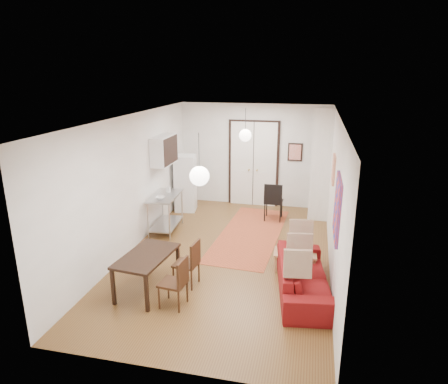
% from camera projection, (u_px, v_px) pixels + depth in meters
% --- Properties ---
extents(floor, '(7.00, 7.00, 0.00)m').
position_uv_depth(floor, '(228.00, 255.00, 8.48)').
color(floor, brown).
rests_on(floor, ground).
extents(ceiling, '(4.20, 7.00, 0.02)m').
position_uv_depth(ceiling, '(228.00, 117.00, 7.64)').
color(ceiling, white).
rests_on(ceiling, wall_back).
extents(wall_back, '(4.20, 0.02, 2.90)m').
position_uv_depth(wall_back, '(254.00, 155.00, 11.32)').
color(wall_back, white).
rests_on(wall_back, floor).
extents(wall_front, '(4.20, 0.02, 2.90)m').
position_uv_depth(wall_front, '(166.00, 271.00, 4.80)').
color(wall_front, white).
rests_on(wall_front, floor).
extents(wall_left, '(0.02, 7.00, 2.90)m').
position_uv_depth(wall_left, '(132.00, 184.00, 8.50)').
color(wall_left, white).
rests_on(wall_left, floor).
extents(wall_right, '(0.02, 7.00, 2.90)m').
position_uv_depth(wall_right, '(335.00, 197.00, 7.61)').
color(wall_right, white).
rests_on(wall_right, floor).
extents(double_doors, '(1.44, 0.06, 2.50)m').
position_uv_depth(double_doors, '(253.00, 164.00, 11.35)').
color(double_doors, white).
rests_on(double_doors, wall_back).
extents(stub_partition, '(0.50, 0.10, 2.90)m').
position_uv_depth(stub_partition, '(321.00, 166.00, 10.05)').
color(stub_partition, white).
rests_on(stub_partition, floor).
extents(wall_cabinet, '(0.35, 1.00, 0.70)m').
position_uv_depth(wall_cabinet, '(164.00, 150.00, 9.73)').
color(wall_cabinet, white).
rests_on(wall_cabinet, wall_left).
extents(painting_popart, '(0.05, 1.00, 1.00)m').
position_uv_depth(painting_popart, '(337.00, 208.00, 6.40)').
color(painting_popart, red).
rests_on(painting_popart, wall_right).
extents(painting_abstract, '(0.05, 0.50, 0.60)m').
position_uv_depth(painting_abstract, '(334.00, 169.00, 8.26)').
color(painting_abstract, beige).
rests_on(painting_abstract, wall_right).
extents(poster_back, '(0.40, 0.03, 0.50)m').
position_uv_depth(poster_back, '(295.00, 152.00, 11.01)').
color(poster_back, red).
rests_on(poster_back, wall_back).
extents(print_left, '(0.03, 0.44, 0.54)m').
position_uv_depth(print_left, '(165.00, 144.00, 10.22)').
color(print_left, '#9F7342').
rests_on(print_left, wall_left).
extents(pendant_back, '(0.30, 0.30, 0.80)m').
position_uv_depth(pendant_back, '(245.00, 135.00, 9.69)').
color(pendant_back, white).
rests_on(pendant_back, ceiling).
extents(pendant_front, '(0.30, 0.30, 0.80)m').
position_uv_depth(pendant_front, '(199.00, 176.00, 5.96)').
color(pendant_front, white).
rests_on(pendant_front, ceiling).
extents(kilim_rug, '(1.59, 3.72, 0.01)m').
position_uv_depth(kilim_rug, '(250.00, 234.00, 9.57)').
color(kilim_rug, '#BA502E').
rests_on(kilim_rug, floor).
extents(sofa, '(1.13, 2.25, 0.63)m').
position_uv_depth(sofa, '(304.00, 276.00, 6.99)').
color(sofa, maroon).
rests_on(sofa, floor).
extents(coffee_table, '(0.84, 0.49, 0.36)m').
position_uv_depth(coffee_table, '(295.00, 254.00, 7.80)').
color(coffee_table, '#A5784E').
rests_on(coffee_table, floor).
extents(potted_plant, '(0.29, 0.33, 0.36)m').
position_uv_depth(potted_plant, '(301.00, 244.00, 7.71)').
color(potted_plant, '#326F35').
rests_on(potted_plant, coffee_table).
extents(kitchen_counter, '(0.67, 1.22, 0.91)m').
position_uv_depth(kitchen_counter, '(166.00, 208.00, 9.61)').
color(kitchen_counter, '#ACAEB1').
rests_on(kitchen_counter, floor).
extents(bowl, '(0.23, 0.23, 0.05)m').
position_uv_depth(bowl, '(160.00, 198.00, 9.23)').
color(bowl, beige).
rests_on(bowl, kitchen_counter).
extents(soap_bottle, '(0.09, 0.09, 0.19)m').
position_uv_depth(soap_bottle, '(168.00, 188.00, 9.72)').
color(soap_bottle, teal).
rests_on(soap_bottle, kitchen_counter).
extents(fridge, '(0.62, 0.62, 1.56)m').
position_uv_depth(fridge, '(185.00, 183.00, 11.01)').
color(fridge, white).
rests_on(fridge, floor).
extents(dining_table, '(0.85, 1.33, 0.70)m').
position_uv_depth(dining_table, '(147.00, 259.00, 6.95)').
color(dining_table, black).
rests_on(dining_table, floor).
extents(dining_chair_near, '(0.45, 0.61, 0.87)m').
position_uv_depth(dining_chair_near, '(187.00, 258.00, 7.26)').
color(dining_chair_near, '#351D11').
rests_on(dining_chair_near, floor).
extents(dining_chair_far, '(0.45, 0.61, 0.87)m').
position_uv_depth(dining_chair_far, '(174.00, 276.00, 6.61)').
color(dining_chair_far, '#351D11').
rests_on(dining_chair_far, floor).
extents(black_side_chair, '(0.47, 0.47, 1.01)m').
position_uv_depth(black_side_chair, '(274.00, 197.00, 10.44)').
color(black_side_chair, black).
rests_on(black_side_chair, floor).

